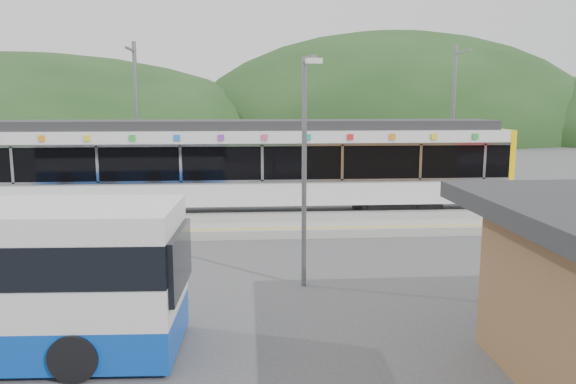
{
  "coord_description": "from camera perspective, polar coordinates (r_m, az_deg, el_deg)",
  "views": [
    {
      "loc": [
        -2.28,
        -16.23,
        4.5
      ],
      "look_at": [
        -1.01,
        1.0,
        1.7
      ],
      "focal_mm": 35.0,
      "sensor_mm": 36.0,
      "label": 1
    }
  ],
  "objects": [
    {
      "name": "ground",
      "position": [
        16.99,
        3.67,
        -6.16
      ],
      "size": [
        120.0,
        120.0,
        0.0
      ],
      "primitive_type": "plane",
      "color": "#4C4C4F",
      "rests_on": "ground"
    },
    {
      "name": "hills",
      "position": [
        23.55,
        16.96,
        -2.2
      ],
      "size": [
        146.0,
        149.0,
        26.0
      ],
      "color": "#1E3D19",
      "rests_on": "ground"
    },
    {
      "name": "platform",
      "position": [
        20.13,
        2.39,
        -3.27
      ],
      "size": [
        26.0,
        3.2,
        0.3
      ],
      "primitive_type": "cube",
      "color": "#9E9E99",
      "rests_on": "ground"
    },
    {
      "name": "yellow_line",
      "position": [
        18.84,
        2.85,
        -3.66
      ],
      "size": [
        26.0,
        0.1,
        0.01
      ],
      "primitive_type": "cube",
      "color": "yellow",
      "rests_on": "platform"
    },
    {
      "name": "train",
      "position": [
        22.36,
        -3.97,
        2.94
      ],
      "size": [
        20.44,
        3.01,
        3.74
      ],
      "color": "black",
      "rests_on": "ground"
    },
    {
      "name": "catenary_mast_west",
      "position": [
        25.25,
        -15.1,
        6.97
      ],
      "size": [
        0.18,
        1.8,
        7.0
      ],
      "color": "slate",
      "rests_on": "ground"
    },
    {
      "name": "catenary_mast_east",
      "position": [
        26.48,
        16.43,
        7.0
      ],
      "size": [
        0.18,
        1.8,
        7.0
      ],
      "color": "slate",
      "rests_on": "ground"
    },
    {
      "name": "lamp_post",
      "position": [
        13.23,
        1.72,
        4.07
      ],
      "size": [
        0.37,
        1.0,
        5.53
      ],
      "rotation": [
        0.0,
        0.0,
        0.14
      ],
      "color": "slate",
      "rests_on": "ground"
    }
  ]
}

